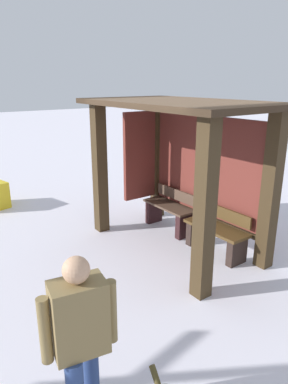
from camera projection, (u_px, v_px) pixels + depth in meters
The scene contains 5 objects.
ground_plane at pixel (174, 245), 6.12m from camera, with size 60.00×60.00×0.00m, color white.
bus_shelter at pixel (181, 148), 5.79m from camera, with size 3.21×1.89×2.46m.
bench_left_inside at pixel (169, 212), 6.71m from camera, with size 1.11×0.39×0.78m.
bench_center_inside at pixel (217, 233), 5.77m from camera, with size 1.11×0.42×0.75m.
person_walking at pixel (80, 334), 2.67m from camera, with size 0.33×0.61×1.55m.
Camera 1 is at (4.20, -3.67, 2.74)m, focal length 32.82 mm.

